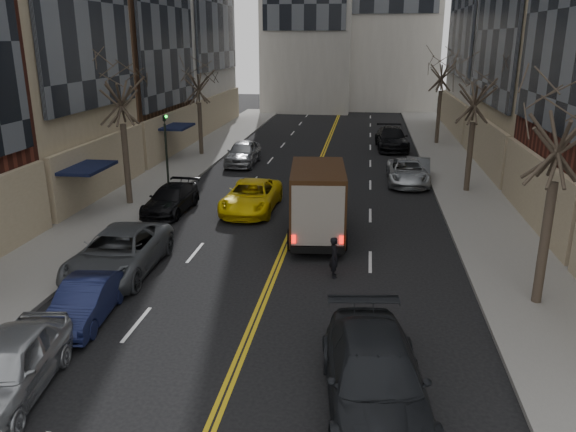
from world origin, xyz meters
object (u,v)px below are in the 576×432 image
(ups_truck, at_px, (317,202))
(pedestrian, at_px, (335,257))
(observer_sedan, at_px, (375,378))
(taxi, at_px, (251,196))

(ups_truck, height_order, pedestrian, ups_truck)
(ups_truck, bearing_deg, observer_sedan, -83.81)
(taxi, distance_m, pedestrian, 8.87)
(ups_truck, distance_m, observer_sedan, 11.88)
(ups_truck, xyz_separation_m, observer_sedan, (2.38, -11.62, -0.79))
(pedestrian, bearing_deg, observer_sedan, 179.44)
(taxi, bearing_deg, ups_truck, -42.86)
(ups_truck, relative_size, taxi, 1.14)
(observer_sedan, xyz_separation_m, pedestrian, (-1.38, 7.49, -0.07))
(ups_truck, distance_m, pedestrian, 4.33)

